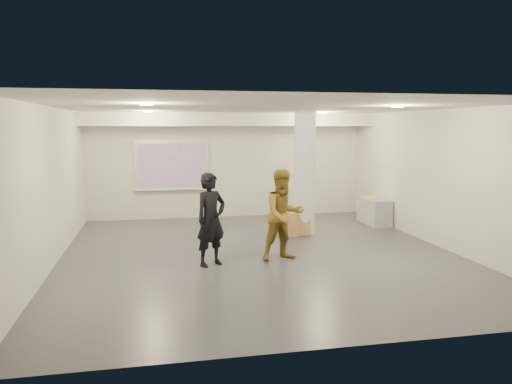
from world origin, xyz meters
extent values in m
cube|color=#3B3E43|center=(0.00, 0.00, 0.00)|extent=(8.00, 9.00, 0.01)
cube|color=silver|center=(0.00, 0.00, 3.00)|extent=(8.00, 9.00, 0.01)
cube|color=silver|center=(0.00, 4.50, 1.50)|extent=(8.00, 0.01, 3.00)
cube|color=silver|center=(0.00, -4.50, 1.50)|extent=(8.00, 0.01, 3.00)
cube|color=silver|center=(-4.00, 0.00, 1.50)|extent=(0.01, 9.00, 3.00)
cube|color=silver|center=(4.00, 0.00, 1.50)|extent=(0.01, 9.00, 3.00)
cube|color=white|center=(0.00, 3.95, 2.82)|extent=(8.00, 1.10, 0.36)
cylinder|color=#E8B57F|center=(-2.20, 2.50, 2.98)|extent=(0.22, 0.22, 0.02)
cylinder|color=#E8B57F|center=(2.20, 2.50, 2.98)|extent=(0.22, 0.22, 0.02)
cylinder|color=#E8B57F|center=(-2.20, -1.50, 2.98)|extent=(0.22, 0.22, 0.02)
cylinder|color=#E8B57F|center=(2.20, -1.50, 2.98)|extent=(0.22, 0.22, 0.02)
cylinder|color=white|center=(1.50, 1.80, 1.50)|extent=(0.52, 0.52, 3.00)
cube|color=silver|center=(-1.60, 4.46, 1.55)|extent=(2.10, 0.06, 1.40)
cube|color=#165FB3|center=(-1.60, 4.42, 1.55)|extent=(1.90, 0.01, 1.20)
cube|color=silver|center=(-1.60, 4.40, 0.85)|extent=(2.10, 0.08, 0.04)
cube|color=#A1A4A7|center=(3.72, 2.56, 0.35)|extent=(0.51, 1.21, 0.70)
cube|color=silver|center=(3.77, 2.85, 0.71)|extent=(0.23, 0.29, 0.02)
cube|color=#F1F10E|center=(3.70, 2.68, 0.72)|extent=(0.28, 0.33, 0.03)
cube|color=#9F7E45|center=(1.35, 1.57, 0.26)|extent=(0.50, 0.24, 0.52)
cube|color=#9F7E45|center=(0.99, 1.45, 0.28)|extent=(0.52, 0.20, 0.56)
imported|color=black|center=(-1.08, -0.61, 0.89)|extent=(0.77, 0.69, 1.77)
imported|color=olive|center=(0.38, -0.48, 0.90)|extent=(1.00, 0.85, 1.79)
camera|label=1|loc=(-2.10, -9.85, 2.62)|focal=35.00mm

